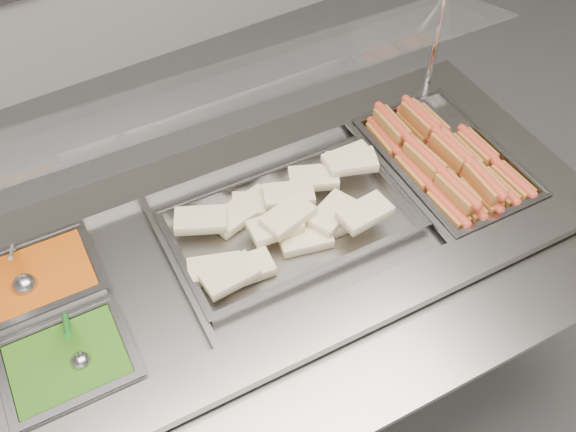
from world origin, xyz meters
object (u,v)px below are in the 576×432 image
pan_hotdogs (444,166)px  serving_spoon (79,355)px  sneeze_guard (233,85)px  steam_counter (275,310)px  ladle (24,283)px  pan_wraps (291,225)px

pan_hotdogs → serving_spoon: (-1.21, -0.07, 0.05)m
pan_hotdogs → sneeze_guard: bearing=157.1°
steam_counter → pan_hotdogs: size_ratio=3.38×
pan_hotdogs → serving_spoon: serving_spoon is taller
pan_hotdogs → steam_counter: bearing=176.4°
steam_counter → pan_hotdogs: 0.72m
serving_spoon → ladle: bearing=100.4°
steam_counter → ladle: ladle is taller
sneeze_guard → serving_spoon: sneeze_guard is taller
sneeze_guard → pan_wraps: size_ratio=2.37×
pan_wraps → ladle: (-0.71, 0.17, 0.03)m
pan_hotdogs → pan_wraps: 0.55m
steam_counter → serving_spoon: serving_spoon is taller
sneeze_guard → serving_spoon: size_ratio=9.40×
sneeze_guard → pan_wraps: bearing=-78.2°
sneeze_guard → serving_spoon: 0.77m
pan_hotdogs → pan_wraps: (-0.55, 0.03, 0.01)m
pan_hotdogs → ladle: bearing=170.7°
sneeze_guard → ladle: 0.75m
pan_wraps → sneeze_guard: bearing=101.8°
steam_counter → serving_spoon: size_ratio=10.89×
sneeze_guard → ladle: sneeze_guard is taller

